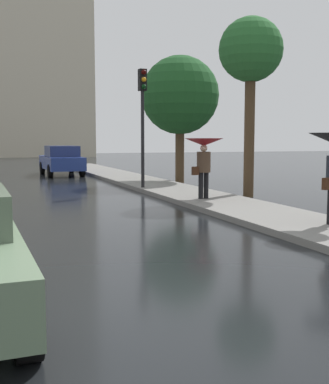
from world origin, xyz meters
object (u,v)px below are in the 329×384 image
object	(u,v)px
pedestrian_with_umbrella_far	(204,150)
traffic_light	(143,106)
street_tree_mid	(180,96)
street_tree_far	(251,54)
car_blue_near_kerb	(61,160)

from	to	relation	value
pedestrian_with_umbrella_far	traffic_light	size ratio (longest dim) A/B	0.42
traffic_light	street_tree_mid	bearing A→B (deg)	47.37
street_tree_far	car_blue_near_kerb	bearing A→B (deg)	109.25
pedestrian_with_umbrella_far	street_tree_mid	world-z (taller)	street_tree_mid
traffic_light	street_tree_mid	size ratio (longest dim) A/B	0.78
traffic_light	street_tree_far	bearing A→B (deg)	-46.56
pedestrian_with_umbrella_far	traffic_light	distance (m)	4.14
car_blue_near_kerb	street_tree_mid	size ratio (longest dim) A/B	0.85
street_tree_far	pedestrian_with_umbrella_far	bearing A→B (deg)	-154.17
pedestrian_with_umbrella_far	street_tree_far	distance (m)	3.76
traffic_light	pedestrian_with_umbrella_far	bearing A→B (deg)	-80.86
pedestrian_with_umbrella_far	traffic_light	world-z (taller)	traffic_light
car_blue_near_kerb	street_tree_far	xyz separation A→B (m)	(4.17, -11.94, 3.76)
street_tree_mid	car_blue_near_kerb	bearing A→B (deg)	122.17
traffic_light	street_tree_far	xyz separation A→B (m)	(2.67, -2.82, 1.50)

